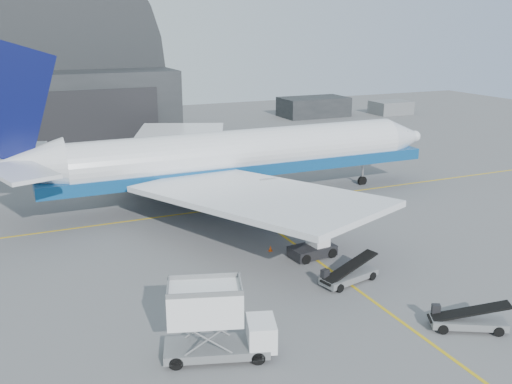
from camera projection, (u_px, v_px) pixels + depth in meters
name	position (u px, v px, depth m)	size (l,w,h in m)	color
ground	(342.00, 279.00, 43.49)	(200.00, 200.00, 0.00)	#565659
taxi_lines	(271.00, 227.00, 54.60)	(80.00, 42.12, 0.02)	gold
hangar	(2.00, 86.00, 89.27)	(50.00, 28.30, 28.00)	black
distant_bldg_a	(313.00, 116.00, 121.43)	(14.00, 8.00, 4.00)	black
distant_bldg_b	(390.00, 114.00, 124.52)	(8.00, 6.00, 2.80)	slate
airliner	(226.00, 157.00, 61.06)	(51.64, 50.07, 18.12)	white
catering_truck	(215.00, 322.00, 32.67)	(6.86, 4.20, 4.43)	slate
pushback_tug	(313.00, 249.00, 47.56)	(3.97, 2.57, 1.75)	black
belt_loader_a	(348.00, 275.00, 42.72)	(5.17, 2.67, 1.93)	slate
belt_loader_b	(467.00, 320.00, 36.19)	(4.87, 3.62, 1.89)	slate
traffic_cone	(270.00, 249.00, 48.79)	(0.33, 0.33, 0.48)	#FF5008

